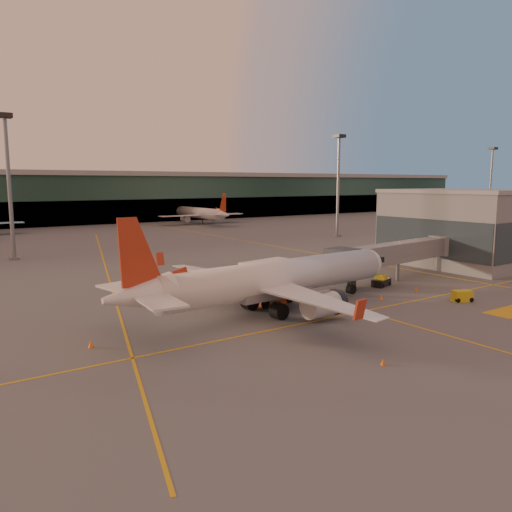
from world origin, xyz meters
TOP-DOWN VIEW (x-y plane):
  - ground at (0.00, 0.00)m, footprint 600.00×600.00m
  - taxi_markings at (-7.32, 44.49)m, footprint 100.12×173.00m
  - terminal at (0.00, 141.79)m, footprint 400.00×20.00m
  - gate_building at (41.93, 17.93)m, footprint 18.40×22.40m
  - mast_west_near at (-20.00, 66.00)m, footprint 2.40×2.40m
  - mast_east_near at (55.00, 62.00)m, footprint 2.40×2.40m
  - mast_east_far at (130.00, 66.00)m, footprint 2.40×2.40m
  - main_airplane at (-3.61, 10.13)m, footprint 35.89×32.36m
  - jet_bridge at (23.12, 14.75)m, footprint 28.07×6.56m
  - catering_truck at (-1.56, 13.45)m, footprint 6.82×3.93m
  - gpu_cart at (17.91, 1.74)m, footprint 2.53×2.06m
  - pushback_tug at (16.73, 12.94)m, footprint 3.25×2.34m
  - cone_nose at (17.66, 8.04)m, footprint 0.46×0.46m
  - cone_tail at (-22.67, 9.44)m, footprint 0.49×0.49m
  - cone_wing_right at (-5.52, -7.14)m, footprint 0.40×0.40m
  - cone_wing_left at (-3.39, 26.88)m, footprint 0.50×0.50m
  - cone_fwd at (10.79, 7.56)m, footprint 0.42×0.42m

SIDE VIEW (x-z plane):
  - ground at x=0.00m, z-range 0.00..0.00m
  - taxi_markings at x=-7.32m, z-range 0.00..0.01m
  - cone_wing_right at x=-5.52m, z-range -0.01..0.50m
  - cone_fwd at x=10.79m, z-range -0.01..0.52m
  - cone_nose at x=17.66m, z-range -0.01..0.57m
  - cone_tail at x=-22.67m, z-range -0.01..0.61m
  - cone_wing_left at x=-3.39m, z-range -0.01..0.63m
  - pushback_tug at x=16.73m, z-range -0.14..1.37m
  - gpu_cart at x=17.91m, z-range -0.02..1.27m
  - catering_truck at x=-1.56m, z-range 0.34..5.32m
  - main_airplane at x=-3.61m, z-range -1.90..8.93m
  - jet_bridge at x=23.12m, z-range 1.01..6.53m
  - gate_building at x=41.93m, z-range -0.01..12.59m
  - terminal at x=0.00m, z-range -0.04..17.56m
  - mast_west_near at x=-20.00m, z-range 2.06..27.66m
  - mast_east_near at x=55.00m, z-range 2.06..27.66m
  - mast_east_far at x=130.00m, z-range 2.06..27.66m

